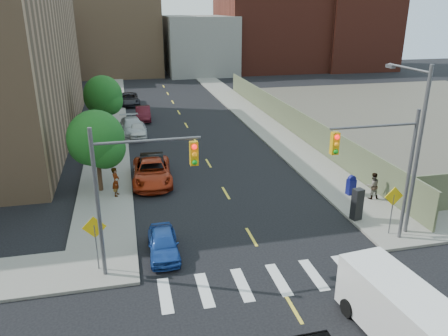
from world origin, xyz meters
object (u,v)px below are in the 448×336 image
parked_car_red (152,172)px  parked_car_grey (129,99)px  pedestrian_east (373,186)px  pedestrian_west (116,182)px  payphone (357,204)px  parked_car_black (152,167)px  mailbox (351,185)px  parked_car_maroon (143,113)px  parked_car_white (138,130)px  parked_car_blue (163,243)px  cargo_van (396,308)px  parked_car_silver (132,127)px

parked_car_red → parked_car_grey: bearing=94.5°
pedestrian_east → parked_car_grey: bearing=-64.5°
pedestrian_west → payphone: bearing=-103.0°
parked_car_black → pedestrian_east: size_ratio=2.75×
mailbox → pedestrian_east: pedestrian_east is taller
parked_car_maroon → pedestrian_west: pedestrian_west is taller
parked_car_black → parked_car_white: size_ratio=1.18×
parked_car_red → parked_car_grey: 26.64m
parked_car_red → payphone: (10.87, -8.53, 0.28)m
parked_car_blue → parked_car_red: bearing=89.8°
parked_car_blue → parked_car_red: size_ratio=0.63×
parked_car_grey → cargo_van: cargo_van is taller
parked_car_black → parked_car_silver: size_ratio=0.89×
parked_car_blue → parked_car_grey: bearing=92.0°
parked_car_maroon → pedestrian_east: pedestrian_east is taller
parked_car_grey → cargo_van: bearing=-81.3°
parked_car_blue → parked_car_silver: 22.40m
parked_car_maroon → parked_car_grey: size_ratio=0.84×
parked_car_black → payphone: size_ratio=2.56×
parked_car_black → parked_car_maroon: parked_car_black is taller
parked_car_black → parked_car_red: parked_car_red is taller
parked_car_blue → pedestrian_east: size_ratio=2.10×
parked_car_black → parked_car_grey: 25.55m
parked_car_black → pedestrian_east: (13.18, -7.24, 0.23)m
parked_car_black → pedestrian_west: bearing=-124.6°
pedestrian_west → mailbox: bearing=-89.2°
parked_car_blue → payphone: size_ratio=1.95×
parked_car_white → pedestrian_west: 13.95m
parked_car_black → mailbox: size_ratio=3.66×
parked_car_silver → pedestrian_east: bearing=-58.4°
cargo_van → mailbox: cargo_van is taller
mailbox → payphone: 3.61m
parked_car_blue → mailbox: mailbox is taller
parked_car_white → payphone: size_ratio=2.18×
parked_car_grey → pedestrian_east: pedestrian_east is taller
parked_car_black → parked_car_white: bearing=97.1°
mailbox → pedestrian_east: 1.34m
parked_car_black → parked_car_grey: (-1.03, 25.53, -0.05)m
pedestrian_east → parked_car_red: bearing=-22.8°
parked_car_black → cargo_van: cargo_van is taller
parked_car_black → parked_car_grey: parked_car_black is taller
parked_car_silver → parked_car_blue: bearing=-93.4°
parked_car_blue → parked_car_black: bearing=89.4°
pedestrian_west → pedestrian_east: pedestrian_west is taller
parked_car_red → parked_car_white: 11.76m
cargo_van → pedestrian_east: bearing=56.9°
parked_car_blue → mailbox: bearing=20.2°
parked_car_silver → parked_car_maroon: bearing=71.4°
payphone → cargo_van: bearing=-122.3°
parked_car_red → pedestrian_west: pedestrian_west is taller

